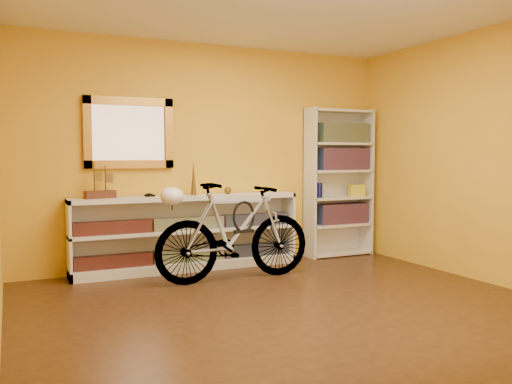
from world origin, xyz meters
name	(u,v)px	position (x,y,z in m)	size (l,w,h in m)	color
floor	(290,308)	(0.00, 0.00, -0.01)	(4.50, 4.00, 0.01)	#321B0D
back_wall	(210,156)	(0.00, 2.00, 1.30)	(4.50, 0.01, 2.60)	gold
right_wall	(485,156)	(2.25, 0.00, 1.30)	(0.01, 4.00, 2.60)	gold
gilt_mirror	(129,133)	(-0.95, 1.97, 1.55)	(0.98, 0.06, 0.78)	brown
wall_socket	(278,239)	(0.90, 1.99, 0.25)	(0.09, 0.01, 0.09)	silver
console_unit	(188,233)	(-0.34, 1.81, 0.42)	(2.60, 0.35, 0.85)	silver
cd_row_lower	(189,255)	(-0.34, 1.79, 0.17)	(2.50, 0.13, 0.14)	black
cd_row_upper	(188,223)	(-0.34, 1.79, 0.54)	(2.50, 0.13, 0.14)	navy
model_ship	(100,180)	(-1.30, 1.81, 1.04)	(0.32, 0.12, 0.39)	#421E12
toy_car	(150,197)	(-0.77, 1.81, 0.85)	(0.00, 0.00, 0.00)	black
bronze_ornament	(194,178)	(-0.26, 1.81, 1.04)	(0.07, 0.07, 0.39)	brown
decorative_orb	(228,191)	(0.15, 1.81, 0.89)	(0.08, 0.08, 0.08)	brown
bookcase	(339,183)	(1.71, 1.84, 0.95)	(0.90, 0.30, 1.90)	silver
book_row_a	(342,213)	(1.76, 1.84, 0.55)	(0.70, 0.22, 0.26)	maroon
book_row_b	(342,159)	(1.76, 1.84, 1.25)	(0.70, 0.22, 0.28)	maroon
book_row_c	(343,133)	(1.76, 1.84, 1.59)	(0.70, 0.22, 0.25)	#1A565D
travel_mug	(319,190)	(1.41, 1.82, 0.86)	(0.08, 0.08, 0.19)	#151E95
red_tin	(325,136)	(1.51, 1.87, 1.55)	(0.13, 0.13, 0.17)	maroon
yellow_bag	(356,191)	(1.96, 1.80, 0.84)	(0.20, 0.13, 0.15)	yellow
bicycle	(235,232)	(-0.05, 1.11, 0.51)	(1.74, 0.45, 1.03)	silver
helmet	(172,196)	(-0.72, 1.11, 0.90)	(0.23, 0.22, 0.18)	white
u_lock	(244,216)	(0.05, 1.11, 0.67)	(0.25, 0.25, 0.03)	black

